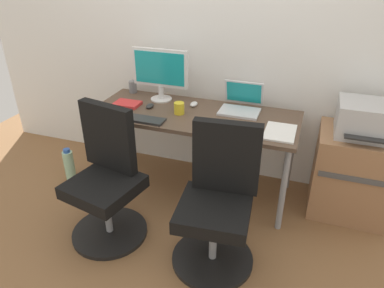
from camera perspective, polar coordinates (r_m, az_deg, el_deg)
name	(u,v)px	position (r m, az deg, el deg)	size (l,w,h in m)	color
ground_plane	(194,187)	(3.16, 0.30, -6.92)	(5.28, 5.28, 0.00)	brown
back_wall	(211,26)	(3.02, 3.04, 18.29)	(4.40, 0.04, 2.60)	white
desk	(194,121)	(2.84, 0.33, 3.69)	(1.62, 0.66, 0.70)	brown
office_chair_left	(107,181)	(2.56, -13.39, -5.68)	(0.54, 0.54, 0.94)	black
office_chair_right	(218,204)	(2.29, 4.13, -9.52)	(0.54, 0.54, 0.94)	black
side_cabinet	(352,173)	(2.99, 24.05, -4.28)	(0.56, 0.50, 0.67)	#996B47
printer	(365,119)	(2.80, 25.85, 3.58)	(0.38, 0.40, 0.24)	#B7B7B7
water_bottle_on_floor	(69,165)	(3.37, -18.94, -3.20)	(0.09, 0.09, 0.31)	#A5D8B2
desktop_monitor	(160,71)	(3.02, -5.10, 11.48)	(0.48, 0.18, 0.43)	silver
open_laptop	(241,104)	(2.88, 7.84, 6.35)	(0.31, 0.29, 0.22)	silver
keyboard_by_monitor	(143,119)	(2.72, -7.88, 3.93)	(0.34, 0.12, 0.02)	#2D2D2D
keyboard_by_laptop	(226,126)	(2.60, 5.44, 2.95)	(0.34, 0.12, 0.02)	#B7B7B7
mouse_by_monitor	(150,106)	(2.94, -6.72, 6.05)	(0.06, 0.10, 0.03)	#2D2D2D
mouse_by_laptop	(194,104)	(2.95, 0.29, 6.37)	(0.06, 0.10, 0.03)	silver
coffee_mug	(179,108)	(2.79, -2.06, 5.71)	(0.08, 0.08, 0.09)	yellow
pen_cup	(133,87)	(3.28, -9.39, 8.98)	(0.07, 0.07, 0.10)	slate
notebook	(127,104)	(3.01, -10.27, 6.30)	(0.21, 0.15, 0.03)	red
paper_pile	(280,132)	(2.58, 13.84, 1.85)	(0.21, 0.30, 0.01)	white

